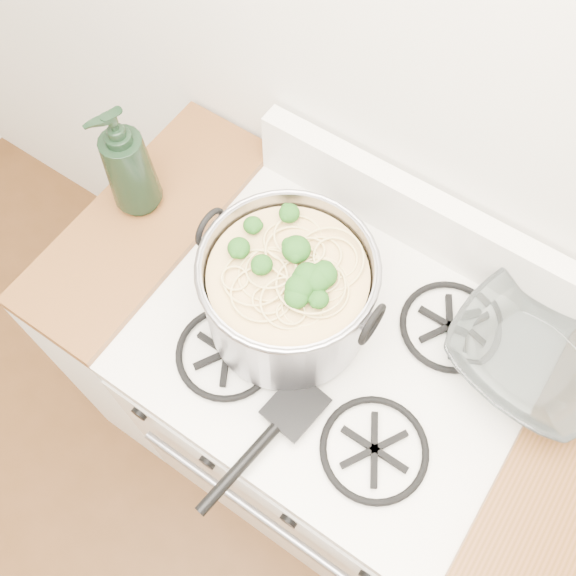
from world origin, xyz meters
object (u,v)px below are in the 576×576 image
at_px(bottle, 127,161).
at_px(stock_pot, 288,293).
at_px(spatula, 296,405).
at_px(glass_bowl, 531,356).
at_px(gas_range, 326,409).

bearing_deg(bottle, stock_pot, 14.00).
relative_size(stock_pot, spatula, 1.15).
distance_m(stock_pot, glass_bowl, 0.49).
relative_size(gas_range, stock_pot, 2.58).
distance_m(stock_pot, bottle, 0.44).
bearing_deg(glass_bowl, spatula, -133.82).
distance_m(spatula, bottle, 0.60).
bearing_deg(spatula, bottle, 167.37).
bearing_deg(gas_range, bottle, 176.31).
height_order(gas_range, glass_bowl, glass_bowl).
relative_size(stock_pot, glass_bowl, 2.83).
bearing_deg(gas_range, stock_pot, -171.36).
height_order(spatula, bottle, bottle).
xyz_separation_m(stock_pot, glass_bowl, (0.44, 0.19, -0.09)).
relative_size(stock_pot, bottle, 1.28).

